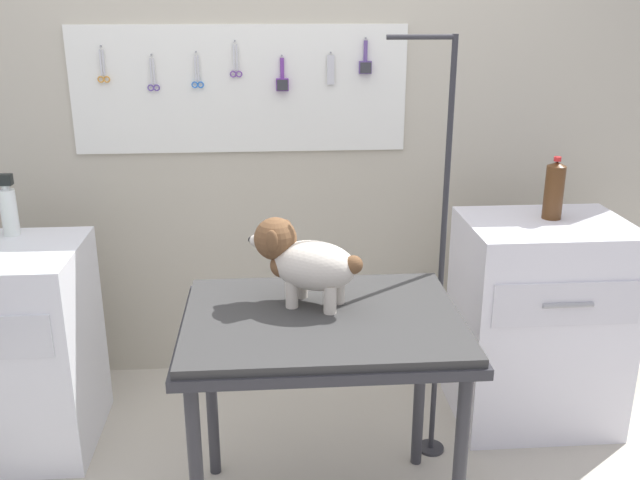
# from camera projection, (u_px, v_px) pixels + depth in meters

# --- Properties ---
(rear_wall_panel) EXTENTS (4.00, 0.11, 2.30)m
(rear_wall_panel) POSITION_uv_depth(u_px,v_px,m) (277.00, 143.00, 3.28)
(rear_wall_panel) COLOR #BBB39F
(rear_wall_panel) RESTS_ON ground
(grooming_table) EXTENTS (0.93, 0.70, 0.81)m
(grooming_table) POSITION_uv_depth(u_px,v_px,m) (323.00, 337.00, 2.32)
(grooming_table) COLOR #2D2D33
(grooming_table) RESTS_ON ground
(grooming_arm) EXTENTS (0.30, 0.11, 1.68)m
(grooming_arm) POSITION_uv_depth(u_px,v_px,m) (439.00, 276.00, 2.69)
(grooming_arm) COLOR #2D2D33
(grooming_arm) RESTS_ON ground
(dog) EXTENTS (0.39, 0.29, 0.29)m
(dog) POSITION_uv_depth(u_px,v_px,m) (303.00, 260.00, 2.33)
(dog) COLOR beige
(dog) RESTS_ON grooming_table
(cabinet_right) EXTENTS (0.68, 0.54, 0.92)m
(cabinet_right) POSITION_uv_depth(u_px,v_px,m) (537.00, 322.00, 3.05)
(cabinet_right) COLOR white
(cabinet_right) RESTS_ON ground
(conditioner_bottle) EXTENTS (0.07, 0.07, 0.26)m
(conditioner_bottle) POSITION_uv_depth(u_px,v_px,m) (9.00, 209.00, 2.86)
(conditioner_bottle) COLOR white
(conditioner_bottle) RESTS_ON counter_left
(soda_bottle) EXTENTS (0.08, 0.08, 0.26)m
(soda_bottle) POSITION_uv_depth(u_px,v_px,m) (554.00, 190.00, 2.91)
(soda_bottle) COLOR #4F2F17
(soda_bottle) RESTS_ON cabinet_right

